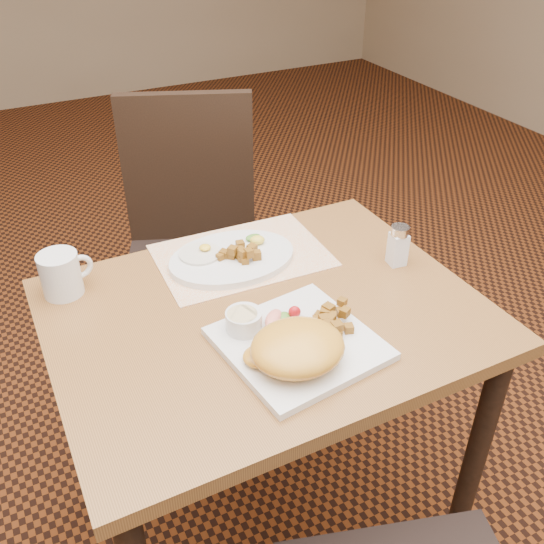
{
  "coord_description": "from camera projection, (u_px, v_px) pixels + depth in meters",
  "views": [
    {
      "loc": [
        -0.45,
        -0.92,
        1.54
      ],
      "look_at": [
        0.03,
        0.03,
        0.82
      ],
      "focal_mm": 40.0,
      "sensor_mm": 36.0,
      "label": 1
    }
  ],
  "objects": [
    {
      "name": "ground",
      "position": [
        268.0,
        520.0,
        1.71
      ],
      "size": [
        8.0,
        8.0,
        0.0
      ],
      "primitive_type": "plane",
      "color": "black",
      "rests_on": "ground"
    },
    {
      "name": "table",
      "position": [
        266.0,
        348.0,
        1.35
      ],
      "size": [
        0.9,
        0.7,
        0.75
      ],
      "color": "brown",
      "rests_on": "ground"
    },
    {
      "name": "chair_far",
      "position": [
        192.0,
        235.0,
        1.96
      ],
      "size": [
        0.55,
        0.56,
        0.97
      ],
      "rotation": [
        0.0,
        0.0,
        2.76
      ],
      "color": "black",
      "rests_on": "ground"
    },
    {
      "name": "placemat",
      "position": [
        242.0,
        255.0,
        1.47
      ],
      "size": [
        0.41,
        0.3,
        0.0
      ],
      "primitive_type": "cube",
      "rotation": [
        0.0,
        0.0,
        -0.04
      ],
      "color": "white",
      "rests_on": "table"
    },
    {
      "name": "plate_square",
      "position": [
        298.0,
        344.0,
        1.19
      ],
      "size": [
        0.31,
        0.31,
        0.02
      ],
      "primitive_type": "cube",
      "rotation": [
        0.0,
        0.0,
        0.12
      ],
      "color": "silver",
      "rests_on": "table"
    },
    {
      "name": "plate_oval",
      "position": [
        232.0,
        258.0,
        1.44
      ],
      "size": [
        0.31,
        0.23,
        0.02
      ],
      "primitive_type": null,
      "rotation": [
        0.0,
        0.0,
        -0.01
      ],
      "color": "silver",
      "rests_on": "placemat"
    },
    {
      "name": "hollandaise_mound",
      "position": [
        297.0,
        348.0,
        1.12
      ],
      "size": [
        0.19,
        0.16,
        0.07
      ],
      "color": "gold",
      "rests_on": "plate_square"
    },
    {
      "name": "ramekin",
      "position": [
        244.0,
        320.0,
        1.2
      ],
      "size": [
        0.07,
        0.07,
        0.04
      ],
      "color": "silver",
      "rests_on": "plate_square"
    },
    {
      "name": "garnish_sq",
      "position": [
        280.0,
        317.0,
        1.23
      ],
      "size": [
        0.09,
        0.06,
        0.03
      ],
      "color": "#387223",
      "rests_on": "plate_square"
    },
    {
      "name": "fried_egg",
      "position": [
        201.0,
        253.0,
        1.44
      ],
      "size": [
        0.1,
        0.1,
        0.02
      ],
      "color": "white",
      "rests_on": "plate_oval"
    },
    {
      "name": "garnish_ov",
      "position": [
        256.0,
        239.0,
        1.48
      ],
      "size": [
        0.04,
        0.06,
        0.02
      ],
      "color": "#387223",
      "rests_on": "plate_oval"
    },
    {
      "name": "salt_shaker",
      "position": [
        398.0,
        245.0,
        1.41
      ],
      "size": [
        0.05,
        0.05,
        0.1
      ],
      "color": "white",
      "rests_on": "table"
    },
    {
      "name": "coffee_mug",
      "position": [
        62.0,
        274.0,
        1.32
      ],
      "size": [
        0.12,
        0.09,
        0.1
      ],
      "color": "silver",
      "rests_on": "table"
    },
    {
      "name": "home_fries_sq",
      "position": [
        329.0,
        321.0,
        1.21
      ],
      "size": [
        0.11,
        0.09,
        0.04
      ],
      "color": "#8C5A16",
      "rests_on": "plate_square"
    },
    {
      "name": "home_fries_ov",
      "position": [
        240.0,
        253.0,
        1.42
      ],
      "size": [
        0.11,
        0.09,
        0.03
      ],
      "color": "#8C5A16",
      "rests_on": "plate_oval"
    }
  ]
}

